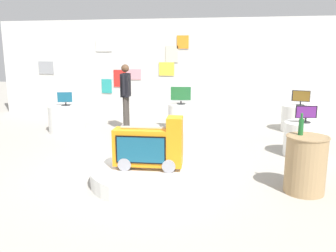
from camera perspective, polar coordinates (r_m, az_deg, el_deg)
ground_plane at (r=6.24m, az=-4.19°, el=-7.10°), size 30.00×30.00×0.00m
back_wall_display at (r=10.66m, az=2.64°, el=9.01°), size 11.90×0.13×2.94m
main_display_pedestal at (r=5.65m, az=-3.15°, el=-7.92°), size 1.80×1.80×0.24m
novelty_firetruck_tv at (r=5.50m, az=-3.00°, el=-3.49°), size 1.08×0.44×0.83m
display_pedestal_left_rear at (r=9.30m, az=2.08°, el=1.50°), size 0.68×0.68×0.67m
tv_on_left_rear at (r=9.21m, az=2.10°, el=5.08°), size 0.56×0.23×0.47m
display_pedestal_center_rear at (r=7.46m, az=20.98°, el=-2.01°), size 0.78×0.78×0.67m
tv_on_center_rear at (r=7.35m, az=21.29°, el=1.89°), size 0.41×0.19×0.33m
display_pedestal_right_rear at (r=9.43m, az=-15.95°, el=1.18°), size 0.90×0.90×0.67m
tv_on_right_rear at (r=9.35m, az=-16.15°, el=4.27°), size 0.39×0.22×0.35m
display_pedestal_far_right at (r=9.68m, az=20.31°, el=1.16°), size 0.89×0.89×0.67m
tv_on_far_right at (r=9.59m, az=20.55°, el=4.34°), size 0.44×0.21×0.38m
side_table_round at (r=5.54m, az=21.21°, el=-5.72°), size 0.60×0.60×0.85m
bottle_on_side_table at (r=5.45m, az=20.57°, el=-0.03°), size 0.07×0.07×0.32m
shopper_browsing_near_truck at (r=9.22m, az=-6.80°, el=5.47°), size 0.23×0.56×1.69m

